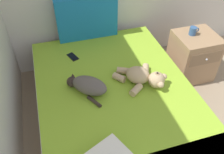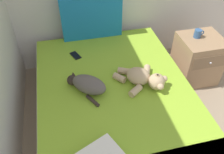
{
  "view_description": "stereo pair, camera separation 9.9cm",
  "coord_description": "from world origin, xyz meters",
  "px_view_note": "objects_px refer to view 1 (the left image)",
  "views": [
    {
      "loc": [
        0.46,
        1.47,
        2.06
      ],
      "look_at": [
        0.94,
        3.08,
        0.56
      ],
      "focal_mm": 38.43,
      "sensor_mm": 36.0,
      "label": 1
    },
    {
      "loc": [
        0.56,
        1.45,
        2.06
      ],
      "look_at": [
        0.94,
        3.08,
        0.56
      ],
      "focal_mm": 38.43,
      "sensor_mm": 36.0,
      "label": 2
    }
  ],
  "objects_px": {
    "cat": "(88,85)",
    "mug": "(193,31)",
    "patterned_cushion": "(87,18)",
    "bed": "(116,106)",
    "teddy_bear": "(143,77)",
    "cell_phone": "(73,57)",
    "nightstand": "(193,56)"
  },
  "relations": [
    {
      "from": "cat",
      "to": "mug",
      "type": "xyz_separation_m",
      "value": [
        1.34,
        0.44,
        0.09
      ]
    },
    {
      "from": "patterned_cushion",
      "to": "cat",
      "type": "bearing_deg",
      "value": -102.85
    },
    {
      "from": "bed",
      "to": "teddy_bear",
      "type": "bearing_deg",
      "value": 4.32
    },
    {
      "from": "patterned_cushion",
      "to": "mug",
      "type": "distance_m",
      "value": 1.23
    },
    {
      "from": "patterned_cushion",
      "to": "cell_phone",
      "type": "xyz_separation_m",
      "value": [
        -0.26,
        -0.35,
        -0.25
      ]
    },
    {
      "from": "cat",
      "to": "mug",
      "type": "bearing_deg",
      "value": 18.32
    },
    {
      "from": "cat",
      "to": "mug",
      "type": "relative_size",
      "value": 3.42
    },
    {
      "from": "cell_phone",
      "to": "nightstand",
      "type": "bearing_deg",
      "value": -6.47
    },
    {
      "from": "teddy_bear",
      "to": "mug",
      "type": "height_order",
      "value": "mug"
    },
    {
      "from": "teddy_bear",
      "to": "nightstand",
      "type": "relative_size",
      "value": 0.84
    },
    {
      "from": "nightstand",
      "to": "bed",
      "type": "bearing_deg",
      "value": -158.13
    },
    {
      "from": "cat",
      "to": "nightstand",
      "type": "distance_m",
      "value": 1.46
    },
    {
      "from": "teddy_bear",
      "to": "cell_phone",
      "type": "distance_m",
      "value": 0.84
    },
    {
      "from": "bed",
      "to": "mug",
      "type": "distance_m",
      "value": 1.26
    },
    {
      "from": "mug",
      "to": "patterned_cushion",
      "type": "bearing_deg",
      "value": 157.55
    },
    {
      "from": "bed",
      "to": "nightstand",
      "type": "height_order",
      "value": "nightstand"
    },
    {
      "from": "nightstand",
      "to": "mug",
      "type": "xyz_separation_m",
      "value": [
        -0.05,
        0.05,
        0.34
      ]
    },
    {
      "from": "teddy_bear",
      "to": "bed",
      "type": "bearing_deg",
      "value": -175.68
    },
    {
      "from": "mug",
      "to": "cell_phone",
      "type": "bearing_deg",
      "value": 175.23
    },
    {
      "from": "cat",
      "to": "teddy_bear",
      "type": "xyz_separation_m",
      "value": [
        0.53,
        -0.04,
        0.0
      ]
    },
    {
      "from": "bed",
      "to": "mug",
      "type": "height_order",
      "value": "mug"
    },
    {
      "from": "cat",
      "to": "nightstand",
      "type": "height_order",
      "value": "cat"
    },
    {
      "from": "patterned_cushion",
      "to": "cat",
      "type": "xyz_separation_m",
      "value": [
        -0.21,
        -0.91,
        -0.18
      ]
    },
    {
      "from": "nightstand",
      "to": "mug",
      "type": "height_order",
      "value": "mug"
    },
    {
      "from": "cell_phone",
      "to": "nightstand",
      "type": "xyz_separation_m",
      "value": [
        1.44,
        -0.16,
        -0.18
      ]
    },
    {
      "from": "bed",
      "to": "patterned_cushion",
      "type": "distance_m",
      "value": 1.09
    },
    {
      "from": "teddy_bear",
      "to": "mug",
      "type": "relative_size",
      "value": 4.04
    },
    {
      "from": "nightstand",
      "to": "mug",
      "type": "relative_size",
      "value": 4.8
    },
    {
      "from": "patterned_cushion",
      "to": "mug",
      "type": "height_order",
      "value": "patterned_cushion"
    },
    {
      "from": "nightstand",
      "to": "mug",
      "type": "distance_m",
      "value": 0.34
    },
    {
      "from": "teddy_bear",
      "to": "mug",
      "type": "distance_m",
      "value": 0.94
    },
    {
      "from": "cat",
      "to": "mug",
      "type": "height_order",
      "value": "mug"
    }
  ]
}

